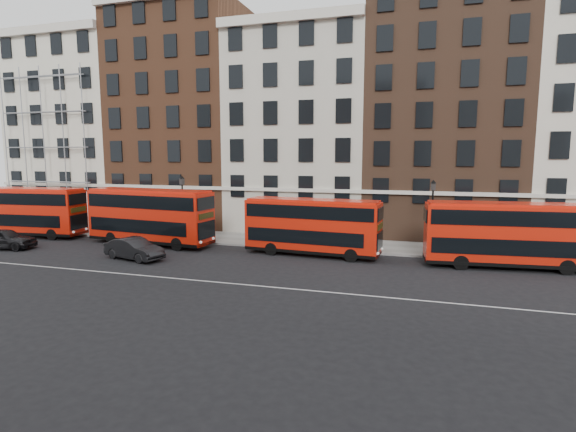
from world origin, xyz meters
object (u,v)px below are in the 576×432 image
(bus_d, at_px, (506,233))
(car_front, at_px, (134,249))
(car_rear, at_px, (4,239))
(bus_b, at_px, (150,215))
(bus_a, at_px, (27,211))
(bus_c, at_px, (312,225))

(bus_d, height_order, car_front, bus_d)
(car_rear, distance_m, car_front, 11.79)
(bus_b, distance_m, car_rear, 11.06)
(bus_a, bearing_deg, car_front, -23.25)
(bus_c, height_order, car_front, bus_c)
(bus_a, xyz_separation_m, bus_d, (38.77, -0.00, -0.07))
(bus_b, relative_size, bus_d, 1.07)
(bus_b, relative_size, car_rear, 2.33)
(bus_a, bearing_deg, bus_c, -4.77)
(bus_c, bearing_deg, bus_d, 4.24)
(car_rear, bearing_deg, bus_d, -94.09)
(car_rear, bearing_deg, bus_a, 18.04)
(car_front, bearing_deg, bus_a, 85.52)
(bus_c, xyz_separation_m, bus_d, (12.76, -0.01, 0.07))
(car_front, bearing_deg, car_rear, 103.64)
(bus_a, xyz_separation_m, car_rear, (2.72, -4.77, -1.53))
(car_rear, xyz_separation_m, car_front, (11.78, -0.07, -0.05))
(bus_d, distance_m, car_front, 24.80)
(car_front, bearing_deg, bus_b, 35.84)
(bus_c, height_order, car_rear, bus_c)
(bus_a, relative_size, bus_b, 0.96)
(bus_c, height_order, bus_d, bus_d)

